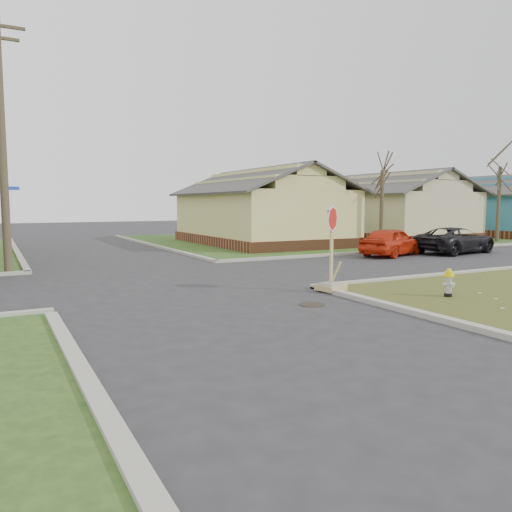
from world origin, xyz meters
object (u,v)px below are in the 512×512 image
utility_pole (2,139)px  dark_pickup (455,240)px  stop_sign (331,272)px  fire_hydrant (449,281)px  red_sedan (391,242)px

utility_pole → dark_pickup: bearing=-5.9°
dark_pickup → stop_sign: bearing=108.4°
utility_pole → fire_hydrant: 15.03m
utility_pole → fire_hydrant: size_ratio=12.10×
red_sedan → dark_pickup: size_ratio=0.85×
fire_hydrant → dark_pickup: 13.02m
utility_pole → dark_pickup: size_ratio=1.94×
fire_hydrant → red_sedan: 10.86m
stop_sign → red_sedan: stop_sign is taller
utility_pole → red_sedan: 16.86m
dark_pickup → fire_hydrant: bearing=121.4°
dark_pickup → utility_pole: bearing=75.8°
utility_pole → stop_sign: (7.89, -8.17, -4.10)m
utility_pole → red_sedan: bearing=-5.4°
red_sedan → stop_sign: bearing=108.2°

